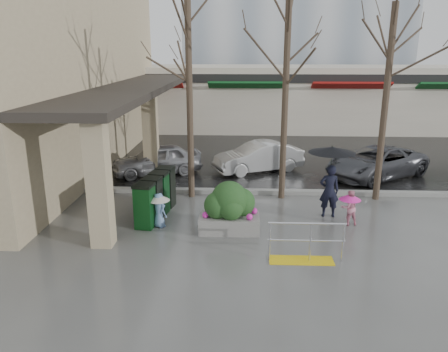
# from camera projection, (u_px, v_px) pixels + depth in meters

# --- Properties ---
(ground) EXTENTS (120.00, 120.00, 0.00)m
(ground) POSITION_uv_depth(u_px,v_px,m) (249.00, 239.00, 12.09)
(ground) COLOR #51514F
(ground) RESTS_ON ground
(street_asphalt) EXTENTS (120.00, 36.00, 0.01)m
(street_asphalt) POSITION_uv_depth(u_px,v_px,m) (246.00, 118.00, 33.18)
(street_asphalt) COLOR black
(street_asphalt) RESTS_ON ground
(curb) EXTENTS (120.00, 0.30, 0.15)m
(curb) POSITION_uv_depth(u_px,v_px,m) (247.00, 192.00, 15.91)
(curb) COLOR gray
(curb) RESTS_ON ground
(near_building) EXTENTS (6.00, 18.00, 8.00)m
(near_building) POSITION_uv_depth(u_px,v_px,m) (42.00, 74.00, 19.02)
(near_building) COLOR tan
(near_building) RESTS_ON ground
(canopy_slab) EXTENTS (2.80, 18.00, 0.25)m
(canopy_slab) POSITION_uv_depth(u_px,v_px,m) (138.00, 84.00, 18.95)
(canopy_slab) COLOR #2D2823
(canopy_slab) RESTS_ON pillar_front
(pillar_front) EXTENTS (0.55, 0.55, 3.50)m
(pillar_front) POSITION_uv_depth(u_px,v_px,m) (99.00, 183.00, 11.29)
(pillar_front) COLOR tan
(pillar_front) RESTS_ON ground
(pillar_back) EXTENTS (0.55, 0.55, 3.50)m
(pillar_back) POSITION_uv_depth(u_px,v_px,m) (151.00, 135.00, 17.52)
(pillar_back) COLOR tan
(pillar_back) RESTS_ON ground
(storefront_row) EXTENTS (34.00, 6.74, 4.00)m
(storefront_row) POSITION_uv_depth(u_px,v_px,m) (277.00, 97.00, 28.66)
(storefront_row) COLOR beige
(storefront_row) RESTS_ON ground
(handrail) EXTENTS (1.90, 0.50, 1.03)m
(handrail) POSITION_uv_depth(u_px,v_px,m) (304.00, 247.00, 10.78)
(handrail) COLOR yellow
(handrail) RESTS_ON ground
(tree_west) EXTENTS (3.20, 3.20, 6.80)m
(tree_west) POSITION_uv_depth(u_px,v_px,m) (188.00, 49.00, 14.20)
(tree_west) COLOR #382B21
(tree_west) RESTS_ON ground
(tree_midwest) EXTENTS (3.20, 3.20, 7.00)m
(tree_midwest) POSITION_uv_depth(u_px,v_px,m) (287.00, 44.00, 14.02)
(tree_midwest) COLOR #382B21
(tree_midwest) RESTS_ON ground
(tree_mideast) EXTENTS (3.20, 3.20, 6.50)m
(tree_mideast) POSITION_uv_depth(u_px,v_px,m) (390.00, 56.00, 13.99)
(tree_mideast) COLOR #382B21
(tree_mideast) RESTS_ON ground
(woman) EXTENTS (1.43, 1.43, 2.28)m
(woman) POSITION_uv_depth(u_px,v_px,m) (331.00, 172.00, 13.37)
(woman) COLOR black
(woman) RESTS_ON ground
(child_pink) EXTENTS (0.65, 0.65, 1.07)m
(child_pink) POSITION_uv_depth(u_px,v_px,m) (349.00, 205.00, 12.96)
(child_pink) COLOR pink
(child_pink) RESTS_ON ground
(child_blue) EXTENTS (0.66, 0.66, 1.05)m
(child_blue) POSITION_uv_depth(u_px,v_px,m) (159.00, 206.00, 12.78)
(child_blue) COLOR #6688B6
(child_blue) RESTS_ON ground
(planter) EXTENTS (1.74, 1.02, 1.51)m
(planter) POSITION_uv_depth(u_px,v_px,m) (230.00, 208.00, 12.45)
(planter) COLOR slate
(planter) RESTS_ON ground
(news_boxes) EXTENTS (0.93, 2.47, 1.35)m
(news_boxes) POSITION_uv_depth(u_px,v_px,m) (156.00, 196.00, 13.61)
(news_boxes) COLOR #0E3E16
(news_boxes) RESTS_ON ground
(car_a) EXTENTS (3.99, 2.76, 1.26)m
(car_a) POSITION_uv_depth(u_px,v_px,m) (157.00, 159.00, 18.23)
(car_a) COLOR #9E9EA2
(car_a) RESTS_ON ground
(car_b) EXTENTS (4.03, 2.81, 1.26)m
(car_b) POSITION_uv_depth(u_px,v_px,m) (258.00, 157.00, 18.64)
(car_b) COLOR silver
(car_b) RESTS_ON ground
(car_c) EXTENTS (4.92, 4.30, 1.26)m
(car_c) POSITION_uv_depth(u_px,v_px,m) (376.00, 162.00, 17.78)
(car_c) COLOR #4E5055
(car_c) RESTS_ON ground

